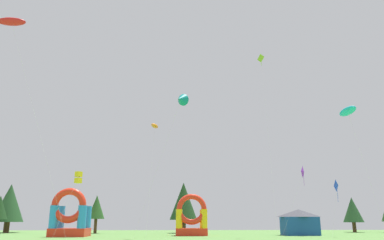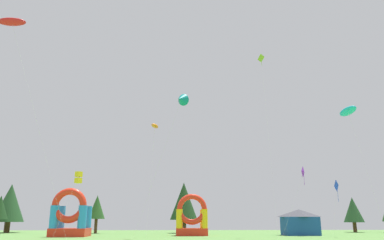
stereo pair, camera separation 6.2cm
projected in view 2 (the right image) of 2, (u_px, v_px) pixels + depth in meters
kite_red_parafoil at (12, 22)px, 41.73m from camera, size 9.42×2.29×24.45m
kite_blue_diamond at (338, 186)px, 53.40m from camera, size 2.31×2.52×7.63m
kite_cyan_parafoil at (348, 111)px, 44.45m from camera, size 1.54×6.63×15.47m
kite_yellow_box at (78, 177)px, 37.10m from camera, size 1.96×2.65×7.03m
kite_orange_parafoil at (155, 126)px, 50.73m from camera, size 1.19×5.81×15.15m
kite_lime_diamond at (262, 60)px, 59.60m from camera, size 1.94×10.20×27.88m
kite_purple_diamond at (304, 173)px, 56.82m from camera, size 4.62×1.39×9.97m
kite_teal_delta at (181, 99)px, 50.43m from camera, size 7.18×4.33×19.05m
inflatable_red_slide at (192, 221)px, 56.74m from camera, size 4.76×3.54×6.16m
inflatable_orange_dome at (70, 219)px, 53.82m from camera, size 5.19×4.35×6.80m
festival_tent at (300, 222)px, 57.97m from camera, size 5.16×3.92×3.91m
tree_row_0 at (10, 203)px, 69.96m from camera, size 5.56×5.56×8.88m
tree_row_1 at (0, 208)px, 65.52m from camera, size 2.95×2.95×6.47m
tree_row_2 at (97, 207)px, 66.39m from camera, size 2.95×2.95×6.57m
tree_row_3 at (184, 201)px, 67.98m from camera, size 4.97×4.97×8.95m
tree_row_4 at (353, 210)px, 71.92m from camera, size 3.80×3.80×6.53m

